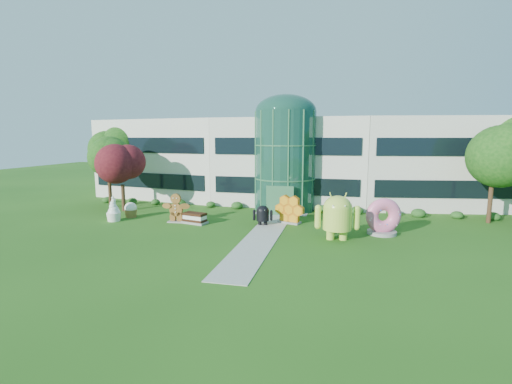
% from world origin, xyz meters
% --- Properties ---
extents(ground, '(140.00, 140.00, 0.00)m').
position_xyz_m(ground, '(0.00, 0.00, 0.00)').
color(ground, '#215114').
rests_on(ground, ground).
extents(building, '(46.00, 15.00, 9.30)m').
position_xyz_m(building, '(0.00, 18.00, 4.65)').
color(building, beige).
rests_on(building, ground).
extents(atrium, '(6.00, 6.00, 9.80)m').
position_xyz_m(atrium, '(0.00, 12.00, 4.90)').
color(atrium, '#194738').
rests_on(atrium, ground).
extents(walkway, '(2.40, 20.00, 0.04)m').
position_xyz_m(walkway, '(0.00, 2.00, 0.02)').
color(walkway, '#9E9E93').
rests_on(walkway, ground).
extents(tree_red, '(4.00, 4.00, 6.00)m').
position_xyz_m(tree_red, '(-15.50, 7.50, 3.00)').
color(tree_red, '#3F0C14').
rests_on(tree_red, ground).
extents(trees_backdrop, '(52.00, 8.00, 8.40)m').
position_xyz_m(trees_backdrop, '(0.00, 13.00, 4.20)').
color(trees_backdrop, '#114010').
rests_on(trees_backdrop, ground).
extents(android_green, '(3.54, 2.56, 3.76)m').
position_xyz_m(android_green, '(5.37, 1.68, 1.88)').
color(android_green, '#B4D343').
rests_on(android_green, ground).
extents(android_black, '(1.87, 1.39, 1.96)m').
position_xyz_m(android_black, '(-0.75, 4.77, 0.98)').
color(android_black, black).
rests_on(android_black, ground).
extents(donut, '(2.96, 1.98, 2.82)m').
position_xyz_m(donut, '(8.69, 3.98, 1.41)').
color(donut, '#D9528A').
rests_on(donut, ground).
extents(gingerbread, '(2.78, 1.19, 2.52)m').
position_xyz_m(gingerbread, '(-8.28, 4.19, 1.26)').
color(gingerbread, brown).
rests_on(gingerbread, ground).
extents(ice_cream_sandwich, '(2.31, 1.55, 0.94)m').
position_xyz_m(ice_cream_sandwich, '(-6.52, 4.05, 0.47)').
color(ice_cream_sandwich, black).
rests_on(ice_cream_sandwich, ground).
extents(honeycomb, '(2.95, 1.81, 2.18)m').
position_xyz_m(honeycomb, '(1.34, 5.99, 1.09)').
color(honeycomb, orange).
rests_on(honeycomb, ground).
extents(froyo, '(1.48, 1.48, 2.26)m').
position_xyz_m(froyo, '(-13.82, 3.33, 1.13)').
color(froyo, white).
rests_on(froyo, ground).
extents(cupcake, '(1.43, 1.43, 1.43)m').
position_xyz_m(cupcake, '(-13.15, 4.96, 0.71)').
color(cupcake, white).
rests_on(cupcake, ground).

